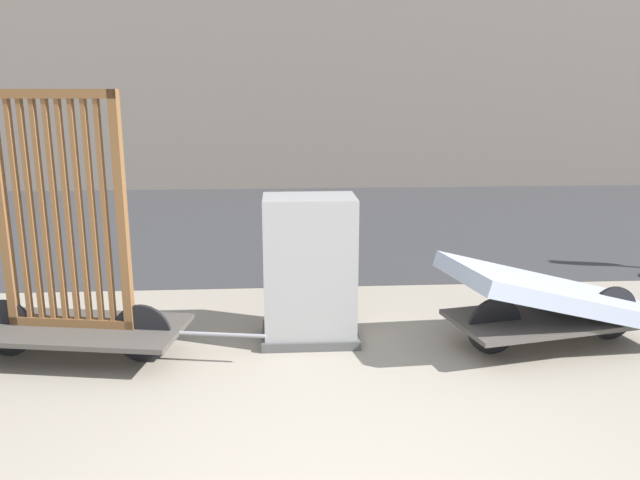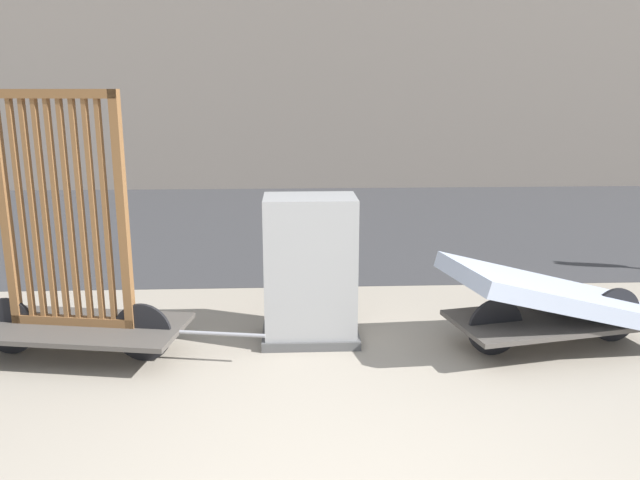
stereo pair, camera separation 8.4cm
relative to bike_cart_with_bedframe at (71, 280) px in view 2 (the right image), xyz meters
name	(u,v)px [view 2 (the right image)]	position (x,y,z in m)	size (l,w,h in m)	color
road_strip	(305,221)	(2.02, 5.44, -0.66)	(56.00, 7.31, 0.01)	#38383A
bike_cart_with_bedframe	(71,280)	(0.00, 0.00, 0.00)	(2.53, 1.08, 2.17)	#4C4742
bike_cart_with_mattress	(559,300)	(4.04, 0.00, -0.24)	(2.59, 1.29, 0.80)	#4C4742
utility_cabinet	(310,274)	(1.95, 0.29, -0.07)	(0.85, 0.59, 1.29)	#4C4C4C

